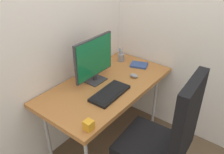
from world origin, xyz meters
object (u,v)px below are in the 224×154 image
object	(u,v)px
mouse	(134,76)
notebook	(139,65)
pen_holder	(121,57)
office_chair	(165,138)
monitor	(94,59)
keyboard	(110,93)
desk_clamp_accessory	(89,125)

from	to	relation	value
mouse	notebook	world-z (taller)	mouse
mouse	pen_holder	bearing A→B (deg)	48.71
office_chair	notebook	bearing A→B (deg)	44.67
monitor	notebook	size ratio (longest dim) A/B	2.69
mouse	pen_holder	xyz separation A→B (m)	(0.22, 0.31, 0.02)
monitor	keyboard	size ratio (longest dim) A/B	1.19
office_chair	keyboard	bearing A→B (deg)	85.14
pen_holder	notebook	world-z (taller)	pen_holder
office_chair	keyboard	xyz separation A→B (m)	(0.05, 0.56, 0.14)
pen_holder	desk_clamp_accessory	xyz separation A→B (m)	(-1.01, -0.45, -0.01)
mouse	notebook	xyz separation A→B (m)	(0.24, 0.09, -0.01)
desk_clamp_accessory	mouse	bearing A→B (deg)	10.30
office_chair	monitor	distance (m)	0.90
office_chair	monitor	size ratio (longest dim) A/B	2.44
notebook	desk_clamp_accessory	xyz separation A→B (m)	(-1.03, -0.23, 0.03)
office_chair	pen_holder	bearing A→B (deg)	53.77
notebook	monitor	bearing A→B (deg)	141.58
keyboard	desk_clamp_accessory	bearing A→B (deg)	-160.94
monitor	pen_holder	world-z (taller)	monitor
office_chair	mouse	size ratio (longest dim) A/B	13.45
pen_holder	desk_clamp_accessory	size ratio (longest dim) A/B	2.19
mouse	notebook	size ratio (longest dim) A/B	0.49
office_chair	keyboard	world-z (taller)	office_chair
desk_clamp_accessory	keyboard	bearing A→B (deg)	19.06
office_chair	desk_clamp_accessory	size ratio (longest dim) A/B	16.05
notebook	desk_clamp_accessory	world-z (taller)	desk_clamp_accessory
monitor	keyboard	distance (m)	0.35
office_chair	monitor	xyz separation A→B (m)	(0.14, 0.82, 0.36)
pen_holder	notebook	distance (m)	0.22
pen_holder	monitor	bearing A→B (deg)	-173.99
desk_clamp_accessory	monitor	bearing A→B (deg)	37.66
notebook	pen_holder	bearing A→B (deg)	75.12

